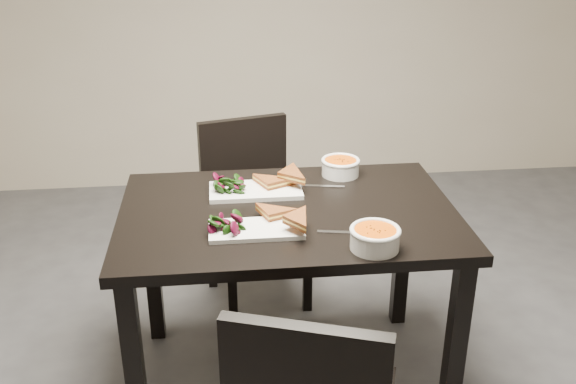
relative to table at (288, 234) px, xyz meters
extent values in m
cube|color=black|center=(0.00, 0.00, 0.08)|extent=(1.20, 0.80, 0.04)
cube|color=black|center=(-0.54, -0.34, -0.30)|extent=(0.06, 0.06, 0.71)
cube|color=black|center=(0.54, -0.34, -0.30)|extent=(0.06, 0.06, 0.71)
cube|color=black|center=(-0.54, 0.34, -0.30)|extent=(0.06, 0.06, 0.71)
cube|color=black|center=(0.54, 0.34, -0.30)|extent=(0.06, 0.06, 0.71)
cube|color=black|center=(-0.08, 0.60, -0.22)|extent=(0.51, 0.51, 0.04)
cube|color=black|center=(-0.21, 0.38, -0.45)|extent=(0.05, 0.05, 0.41)
cube|color=black|center=(0.14, 0.47, -0.45)|extent=(0.05, 0.05, 0.41)
cube|color=black|center=(-0.30, 0.72, -0.45)|extent=(0.05, 0.05, 0.41)
cube|color=black|center=(0.05, 0.82, -0.45)|extent=(0.05, 0.05, 0.41)
cube|color=black|center=(-0.13, 0.78, 0.00)|extent=(0.42, 0.15, 0.40)
cube|color=white|center=(-0.12, -0.15, 0.11)|extent=(0.31, 0.16, 0.02)
cylinder|color=white|center=(0.24, -0.31, 0.13)|extent=(0.16, 0.16, 0.06)
cylinder|color=orange|center=(0.24, -0.31, 0.16)|extent=(0.13, 0.13, 0.02)
torus|color=white|center=(0.24, -0.31, 0.16)|extent=(0.16, 0.16, 0.02)
cube|color=silver|center=(0.17, -0.20, 0.10)|extent=(0.18, 0.05, 0.00)
cube|color=white|center=(-0.11, 0.16, 0.11)|extent=(0.35, 0.17, 0.02)
cylinder|color=white|center=(0.24, 0.30, 0.13)|extent=(0.15, 0.15, 0.06)
cylinder|color=orange|center=(0.24, 0.30, 0.15)|extent=(0.13, 0.13, 0.02)
torus|color=white|center=(0.24, 0.30, 0.16)|extent=(0.16, 0.16, 0.01)
cube|color=silver|center=(0.15, 0.19, 0.10)|extent=(0.18, 0.05, 0.00)
camera|label=1|loc=(-0.22, -2.07, 1.10)|focal=40.30mm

